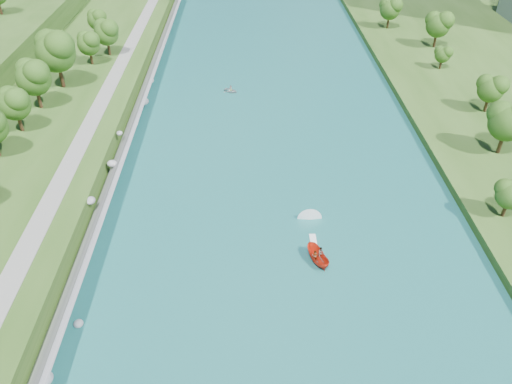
{
  "coord_description": "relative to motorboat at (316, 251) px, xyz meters",
  "views": [
    {
      "loc": [
        -4.61,
        -45.79,
        46.53
      ],
      "look_at": [
        -3.18,
        14.32,
        2.5
      ],
      "focal_mm": 35.0,
      "sensor_mm": 36.0,
      "label": 1
    }
  ],
  "objects": [
    {
      "name": "trees_east",
      "position": [
        34.56,
        33.14,
        5.3
      ],
      "size": [
        16.61,
        138.72,
        11.04
      ],
      "color": "#224E15",
      "rests_on": "berm_east"
    },
    {
      "name": "riprap_bank",
      "position": [
        -30.46,
        16.05,
        0.88
      ],
      "size": [
        4.21,
        236.0,
        4.06
      ],
      "color": "slate",
      "rests_on": "ground"
    },
    {
      "name": "river_water",
      "position": [
        -4.62,
        17.07,
        -0.87
      ],
      "size": [
        55.0,
        240.0,
        0.1
      ],
      "primitive_type": "cube",
      "color": "#195F5C",
      "rests_on": "ground"
    },
    {
      "name": "motorboat",
      "position": [
        0.0,
        0.0,
        0.0
      ],
      "size": [
        3.6,
        19.33,
        2.15
      ],
      "rotation": [
        0.0,
        0.0,
        3.51
      ],
      "color": "red",
      "rests_on": "river_water"
    },
    {
      "name": "raft",
      "position": [
        -12.32,
        51.7,
        -0.45
      ],
      "size": [
        3.95,
        3.73,
        1.47
      ],
      "rotation": [
        0.0,
        0.0,
        0.96
      ],
      "color": "#919399",
      "rests_on": "river_water"
    },
    {
      "name": "ground",
      "position": [
        -4.62,
        -2.93,
        -0.92
      ],
      "size": [
        260.0,
        260.0,
        0.0
      ],
      "primitive_type": "plane",
      "color": "#2D5119",
      "rests_on": "ground"
    },
    {
      "name": "riverside_path",
      "position": [
        -37.12,
        17.07,
        2.63
      ],
      "size": [
        3.0,
        200.0,
        0.1
      ],
      "primitive_type": "cube",
      "color": "gray",
      "rests_on": "berm_west"
    }
  ]
}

